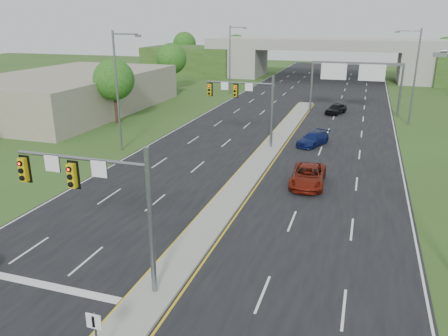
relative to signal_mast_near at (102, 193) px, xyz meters
name	(u,v)px	position (x,y,z in m)	size (l,w,h in m)	color
ground	(155,294)	(2.26, 0.07, -4.73)	(240.00, 240.00, 0.00)	#304719
road	(289,126)	(2.26, 35.07, -4.72)	(24.00, 160.00, 0.02)	black
median	(266,153)	(2.26, 23.07, -4.63)	(2.00, 54.00, 0.16)	gray
lane_markings	(273,138)	(1.66, 28.99, -4.70)	(23.72, 160.00, 0.01)	gold
signal_mast_near	(102,193)	(0.00, 0.00, 0.00)	(6.62, 0.60, 7.00)	slate
signal_mast_far	(249,99)	(0.00, 25.00, 0.00)	(6.62, 0.60, 7.00)	slate
keep_right_sign	(95,330)	(2.26, -4.45, -3.21)	(0.60, 0.13, 2.20)	slate
sign_gantry	(355,73)	(8.95, 44.99, 0.51)	(11.58, 0.44, 6.67)	slate
overpass	(327,62)	(2.26, 80.07, -1.17)	(80.00, 14.00, 8.10)	gray
lightpole_l_mid	(119,86)	(-11.03, 20.07, 1.38)	(2.85, 0.25, 11.00)	slate
lightpole_l_far	(231,57)	(-11.03, 55.07, 1.38)	(2.85, 0.25, 11.00)	slate
lightpole_r_far	(414,73)	(15.56, 40.07, 1.38)	(2.85, 0.25, 11.00)	slate
tree_l_near	(114,80)	(-17.74, 30.07, 0.45)	(4.80, 4.80, 7.60)	#382316
tree_l_mid	(171,59)	(-21.74, 55.07, 0.78)	(5.20, 5.20, 8.12)	#382316
tree_back_a	(185,44)	(-35.74, 94.07, 1.11)	(6.00, 6.00, 8.85)	#382316
tree_back_b	(236,46)	(-21.74, 94.07, 0.78)	(5.60, 5.60, 8.32)	#382316
tree_back_c	(445,50)	(26.26, 94.07, 0.78)	(5.60, 5.60, 8.32)	#382316
commercial_building	(71,92)	(-27.74, 35.07, -2.23)	(18.00, 30.00, 5.00)	gray
car_far_a	(308,176)	(7.03, 16.18, -3.97)	(2.44, 5.28, 1.47)	maroon
car_far_b	(313,139)	(6.00, 27.40, -4.07)	(1.77, 4.36, 1.26)	#0C174C
car_far_c	(336,109)	(7.02, 43.67, -4.02)	(1.63, 4.05, 1.38)	black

